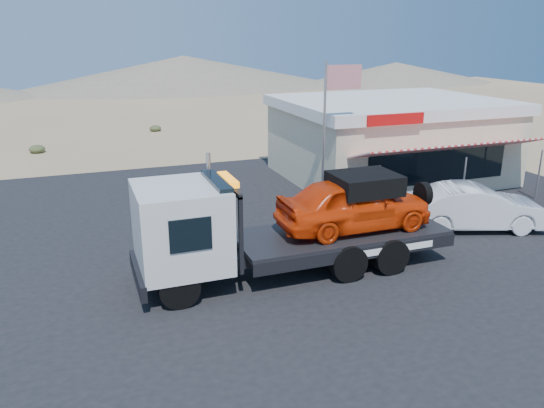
{
  "coord_description": "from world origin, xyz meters",
  "views": [
    {
      "loc": [
        -4.08,
        -13.54,
        6.98
      ],
      "look_at": [
        1.8,
        2.37,
        1.5
      ],
      "focal_mm": 35.0,
      "sensor_mm": 36.0,
      "label": 1
    }
  ],
  "objects_px": {
    "jerky_store": "(389,138)",
    "white_sedan": "(475,207)",
    "tow_truck": "(288,219)",
    "flagpole": "(330,122)"
  },
  "relations": [
    {
      "from": "flagpole",
      "to": "white_sedan",
      "type": "bearing_deg",
      "value": -35.72
    },
    {
      "from": "tow_truck",
      "to": "flagpole",
      "type": "xyz_separation_m",
      "value": [
        3.41,
        4.28,
        2.06
      ]
    },
    {
      "from": "tow_truck",
      "to": "white_sedan",
      "type": "relative_size",
      "value": 1.88
    },
    {
      "from": "jerky_store",
      "to": "white_sedan",
      "type": "bearing_deg",
      "value": -98.05
    },
    {
      "from": "tow_truck",
      "to": "jerky_store",
      "type": "bearing_deg",
      "value": 44.28
    },
    {
      "from": "white_sedan",
      "to": "flagpole",
      "type": "bearing_deg",
      "value": 73.64
    },
    {
      "from": "tow_truck",
      "to": "white_sedan",
      "type": "xyz_separation_m",
      "value": [
        7.89,
        1.06,
        -0.85
      ]
    },
    {
      "from": "tow_truck",
      "to": "white_sedan",
      "type": "bearing_deg",
      "value": 7.66
    },
    {
      "from": "tow_truck",
      "to": "jerky_store",
      "type": "relative_size",
      "value": 0.91
    },
    {
      "from": "tow_truck",
      "to": "white_sedan",
      "type": "height_order",
      "value": "tow_truck"
    }
  ]
}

